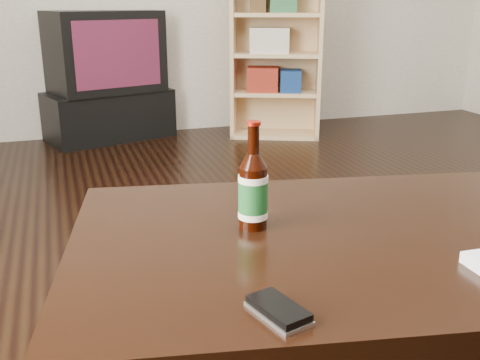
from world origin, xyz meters
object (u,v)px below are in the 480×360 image
object	(u,v)px
beer_bottle	(253,191)
tv	(105,52)
tv_stand	(109,115)
phone	(279,310)
coffee_table	(376,260)
bookshelf	(275,51)

from	to	relation	value
beer_bottle	tv	bearing A→B (deg)	90.76
tv_stand	phone	xyz separation A→B (m)	(-0.04, -3.37, 0.33)
tv_stand	coffee_table	distance (m)	3.15
bookshelf	coffee_table	world-z (taller)	bookshelf
phone	beer_bottle	bearing A→B (deg)	61.37
tv	phone	size ratio (longest dim) A/B	6.78
bookshelf	beer_bottle	size ratio (longest dim) A/B	4.97
coffee_table	phone	bearing A→B (deg)	-143.69
tv	beer_bottle	size ratio (longest dim) A/B	3.52
tv	coffee_table	distance (m)	3.14
tv	bookshelf	bearing A→B (deg)	-30.79
coffee_table	beer_bottle	distance (m)	0.31
tv_stand	tv	size ratio (longest dim) A/B	1.02
phone	bookshelf	bearing A→B (deg)	52.89
coffee_table	beer_bottle	world-z (taller)	beer_bottle
bookshelf	coffee_table	xyz separation A→B (m)	(-0.88, -2.85, -0.19)
coffee_table	beer_bottle	xyz separation A→B (m)	(-0.25, 0.11, 0.15)
coffee_table	phone	distance (m)	0.42
tv_stand	tv	xyz separation A→B (m)	(0.00, -0.00, 0.45)
tv_stand	phone	world-z (taller)	phone
tv_stand	phone	distance (m)	3.39
bookshelf	phone	size ratio (longest dim) A/B	9.57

